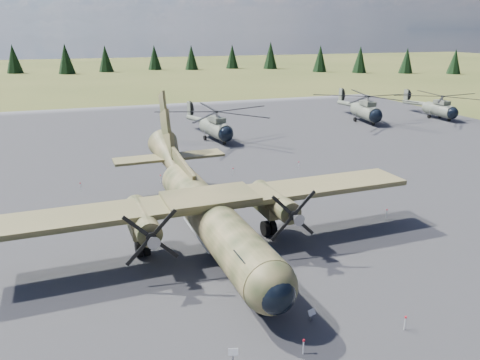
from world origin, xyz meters
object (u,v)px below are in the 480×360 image
object	(u,v)px
helicopter_near	(215,119)
helicopter_far	(440,102)
helicopter_mid	(366,103)
transport_plane	(205,205)

from	to	relation	value
helicopter_near	helicopter_far	size ratio (longest dim) A/B	1.09
helicopter_near	helicopter_mid	distance (m)	28.76
transport_plane	helicopter_far	size ratio (longest dim) A/B	1.59
helicopter_mid	helicopter_far	distance (m)	14.40
helicopter_mid	helicopter_near	bearing A→B (deg)	-162.76
helicopter_near	helicopter_far	world-z (taller)	helicopter_near
helicopter_near	helicopter_mid	xyz separation A→B (m)	(28.31, 5.06, 0.19)
helicopter_near	helicopter_far	distance (m)	42.78
helicopter_far	helicopter_near	bearing A→B (deg)	-173.61
transport_plane	helicopter_far	bearing A→B (deg)	32.06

